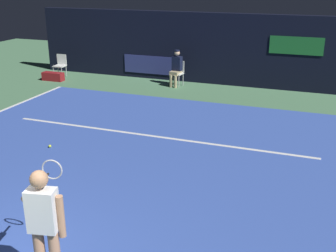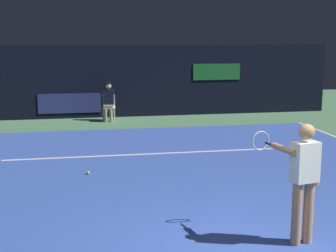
# 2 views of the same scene
# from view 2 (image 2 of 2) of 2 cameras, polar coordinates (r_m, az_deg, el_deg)

# --- Properties ---
(ground_plane) EXTENTS (29.75, 29.75, 0.00)m
(ground_plane) POSITION_cam_2_polar(r_m,az_deg,el_deg) (10.34, 2.09, -5.70)
(ground_plane) COLOR #4C7A56
(court_surface) EXTENTS (10.34, 10.60, 0.01)m
(court_surface) POSITION_cam_2_polar(r_m,az_deg,el_deg) (10.34, 2.09, -5.67)
(court_surface) COLOR #3856B2
(court_surface) RESTS_ON ground
(line_service) EXTENTS (8.07, 0.10, 0.01)m
(line_service) POSITION_cam_2_polar(r_m,az_deg,el_deg) (12.09, 0.17, -3.22)
(line_service) COLOR white
(line_service) RESTS_ON court_surface
(back_wall) EXTENTS (14.45, 0.33, 2.60)m
(back_wall) POSITION_cam_2_polar(r_m,az_deg,el_deg) (17.74, -3.44, 5.36)
(back_wall) COLOR black
(back_wall) RESTS_ON ground
(tennis_player) EXTENTS (0.77, 0.93, 1.73)m
(tennis_player) POSITION_cam_2_polar(r_m,az_deg,el_deg) (6.95, 15.67, -5.74)
(tennis_player) COLOR tan
(tennis_player) RESTS_ON ground
(line_judge_on_chair) EXTENTS (0.49, 0.57, 1.32)m
(line_judge_on_chair) POSITION_cam_2_polar(r_m,az_deg,el_deg) (16.81, -7.05, 2.92)
(line_judge_on_chair) COLOR white
(line_judge_on_chair) RESTS_ON ground
(tennis_ball) EXTENTS (0.07, 0.07, 0.07)m
(tennis_ball) POSITION_cam_2_polar(r_m,az_deg,el_deg) (10.40, -9.42, -5.48)
(tennis_ball) COLOR #CCE033
(tennis_ball) RESTS_ON court_surface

